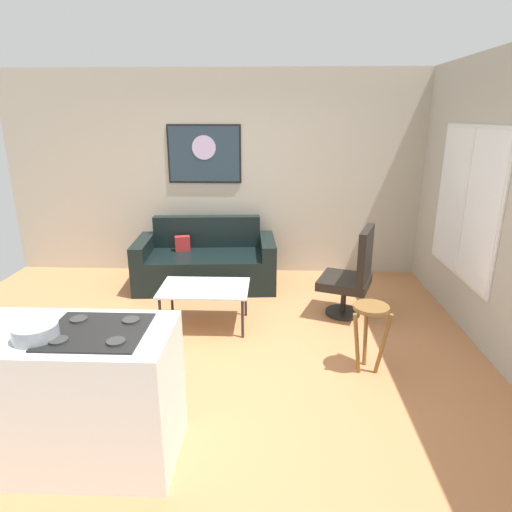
% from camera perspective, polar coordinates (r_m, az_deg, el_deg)
% --- Properties ---
extents(ground, '(6.40, 6.40, 0.04)m').
position_cam_1_polar(ground, '(4.40, -5.38, -12.52)').
color(ground, '#BD784A').
extents(back_wall, '(6.40, 0.05, 2.80)m').
position_cam_1_polar(back_wall, '(6.27, -2.87, 10.43)').
color(back_wall, '#B4AB9A').
rests_on(back_wall, ground).
extents(right_wall, '(0.05, 6.40, 2.80)m').
position_cam_1_polar(right_wall, '(4.64, 28.93, 5.66)').
color(right_wall, '#AFAB9D').
rests_on(right_wall, ground).
extents(couch, '(1.88, 1.01, 0.88)m').
position_cam_1_polar(couch, '(5.95, -6.47, -0.97)').
color(couch, black).
rests_on(couch, ground).
extents(coffee_table, '(0.94, 0.63, 0.45)m').
position_cam_1_polar(coffee_table, '(4.75, -6.68, -4.43)').
color(coffee_table, silver).
rests_on(coffee_table, ground).
extents(armchair, '(0.70, 0.71, 1.04)m').
position_cam_1_polar(armchair, '(5.04, 12.42, -2.34)').
color(armchair, black).
rests_on(armchair, ground).
extents(bar_stool, '(0.36, 0.35, 0.63)m').
position_cam_1_polar(bar_stool, '(4.00, 14.56, -8.15)').
color(bar_stool, brown).
rests_on(bar_stool, ground).
extents(kitchen_counter, '(1.42, 0.67, 0.95)m').
position_cam_1_polar(kitchen_counter, '(3.23, -23.42, -16.26)').
color(kitchen_counter, white).
rests_on(kitchen_counter, ground).
extents(mixing_bowl, '(0.26, 0.26, 0.10)m').
position_cam_1_polar(mixing_bowl, '(2.94, -26.65, -8.82)').
color(mixing_bowl, gray).
rests_on(mixing_bowl, kitchen_counter).
extents(wall_painting, '(1.01, 0.03, 0.79)m').
position_cam_1_polar(wall_painting, '(6.24, -6.72, 12.99)').
color(wall_painting, black).
extents(window, '(0.03, 1.54, 1.60)m').
position_cam_1_polar(window, '(5.17, 25.54, 6.17)').
color(window, silver).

